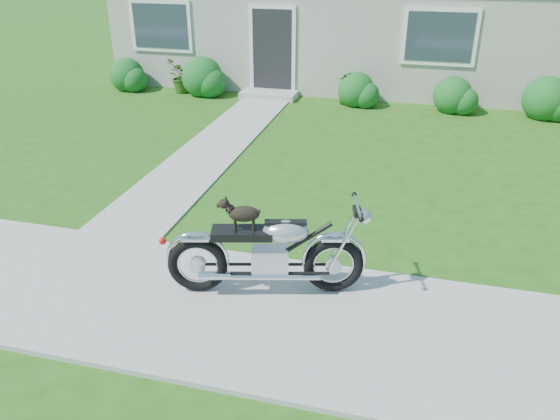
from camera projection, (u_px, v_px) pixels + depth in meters
The scene contains 7 objects.
ground at pixel (188, 301), 6.04m from camera, with size 80.00×80.00×0.00m, color #235114.
sidewalk at pixel (188, 300), 6.03m from camera, with size 24.00×2.20×0.04m, color #9E9B93.
walkway at pixel (219, 143), 10.71m from camera, with size 1.20×8.00×0.03m, color #9E9B93.
shrub_row at pixel (324, 86), 13.24m from camera, with size 11.26×1.05×1.05m.
potted_plant_left at pixel (182, 76), 14.13m from camera, with size 0.77×0.67×0.86m, color #255015.
potted_plant_right at pixel (347, 88), 13.17m from camera, with size 0.45×0.45×0.80m, color #305B19.
motorcycle_with_dog at pixel (269, 252), 5.94m from camera, with size 2.18×0.86×1.14m.
Camera 1 is at (2.24, -4.54, 3.59)m, focal length 35.00 mm.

